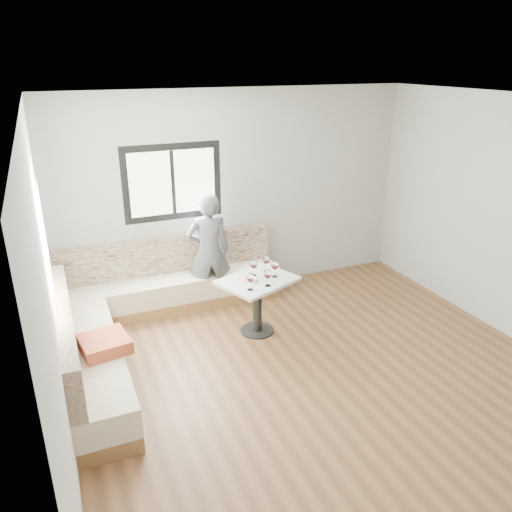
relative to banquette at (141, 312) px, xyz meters
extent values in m
cube|color=brown|center=(1.59, -1.62, -0.33)|extent=(5.00, 5.00, 0.01)
cube|color=white|center=(1.59, -1.62, 2.47)|extent=(5.00, 5.00, 0.01)
cube|color=#B7B7B2|center=(1.59, 0.88, 1.07)|extent=(5.00, 0.01, 2.80)
cube|color=#B7B7B2|center=(-0.91, -1.62, 1.07)|extent=(0.01, 5.00, 2.80)
cube|color=black|center=(0.69, 0.87, 1.32)|extent=(1.30, 0.02, 1.00)
cube|color=black|center=(-0.90, -0.72, 1.32)|extent=(0.02, 1.30, 1.00)
cube|color=brown|center=(0.54, 0.60, -0.25)|extent=(2.90, 0.55, 0.16)
cube|color=beige|center=(0.54, 0.60, -0.03)|extent=(2.90, 0.55, 0.29)
cube|color=beige|center=(0.54, 0.81, 0.37)|extent=(2.90, 0.14, 0.50)
cube|color=brown|center=(-0.63, -0.80, -0.25)|extent=(0.55, 2.25, 0.16)
cube|color=beige|center=(-0.63, -0.80, -0.03)|extent=(0.55, 2.25, 0.29)
cube|color=beige|center=(-0.84, -0.80, 0.37)|extent=(0.14, 2.25, 0.50)
cube|color=#B05D31|center=(-0.51, -0.87, 0.18)|extent=(0.51, 0.51, 0.13)
cylinder|color=black|center=(1.33, -0.42, -0.32)|extent=(0.42, 0.42, 0.02)
cylinder|color=black|center=(1.33, -0.42, 0.00)|extent=(0.11, 0.11, 0.66)
cube|color=silver|center=(1.33, -0.42, 0.35)|extent=(1.04, 0.93, 0.04)
imported|color=#4C4F55|center=(1.03, 0.50, 0.45)|extent=(0.62, 0.45, 1.56)
cylinder|color=white|center=(1.25, -0.45, 0.39)|extent=(0.10, 0.10, 0.04)
sphere|color=black|center=(1.27, -0.44, 0.40)|extent=(0.02, 0.02, 0.02)
sphere|color=black|center=(1.24, -0.44, 0.40)|extent=(0.02, 0.02, 0.02)
sphere|color=black|center=(1.26, -0.46, 0.40)|extent=(0.02, 0.02, 0.02)
cylinder|color=white|center=(1.14, -0.65, 0.37)|extent=(0.07, 0.07, 0.01)
cylinder|color=white|center=(1.14, -0.65, 0.42)|extent=(0.01, 0.01, 0.09)
ellipsoid|color=white|center=(1.14, -0.65, 0.52)|extent=(0.09, 0.09, 0.11)
cylinder|color=#4A030B|center=(1.14, -0.65, 0.49)|extent=(0.06, 0.06, 0.02)
cylinder|color=white|center=(1.37, -0.63, 0.37)|extent=(0.07, 0.07, 0.01)
cylinder|color=white|center=(1.37, -0.63, 0.42)|extent=(0.01, 0.01, 0.09)
ellipsoid|color=white|center=(1.37, -0.63, 0.52)|extent=(0.09, 0.09, 0.11)
cylinder|color=#4A030B|center=(1.37, -0.63, 0.49)|extent=(0.06, 0.06, 0.02)
cylinder|color=white|center=(1.55, -0.43, 0.37)|extent=(0.07, 0.07, 0.01)
cylinder|color=white|center=(1.55, -0.43, 0.42)|extent=(0.01, 0.01, 0.09)
ellipsoid|color=white|center=(1.55, -0.43, 0.52)|extent=(0.09, 0.09, 0.11)
cylinder|color=#4A030B|center=(1.55, -0.43, 0.49)|extent=(0.06, 0.06, 0.02)
cylinder|color=white|center=(1.33, -0.30, 0.37)|extent=(0.07, 0.07, 0.01)
cylinder|color=white|center=(1.33, -0.30, 0.42)|extent=(0.01, 0.01, 0.09)
ellipsoid|color=white|center=(1.33, -0.30, 0.52)|extent=(0.09, 0.09, 0.11)
cylinder|color=#4A030B|center=(1.33, -0.30, 0.49)|extent=(0.06, 0.06, 0.02)
cylinder|color=white|center=(1.53, -0.24, 0.37)|extent=(0.07, 0.07, 0.01)
cylinder|color=white|center=(1.53, -0.24, 0.42)|extent=(0.01, 0.01, 0.09)
ellipsoid|color=white|center=(1.53, -0.24, 0.52)|extent=(0.09, 0.09, 0.11)
cylinder|color=#4A030B|center=(1.53, -0.24, 0.49)|extent=(0.06, 0.06, 0.02)
camera|label=1|loc=(-0.80, -5.37, 2.82)|focal=35.00mm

